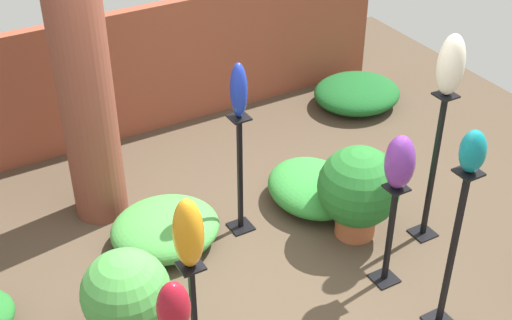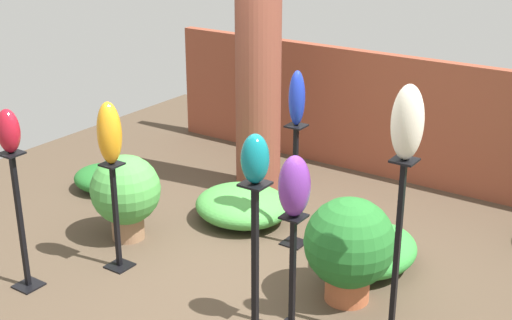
{
  "view_description": "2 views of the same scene",
  "coord_description": "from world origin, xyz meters",
  "views": [
    {
      "loc": [
        -2.3,
        -3.65,
        4.01
      ],
      "look_at": [
        -0.18,
        0.06,
        1.16
      ],
      "focal_mm": 50.0,
      "sensor_mm": 36.0,
      "label": 1
    },
    {
      "loc": [
        3.0,
        -4.27,
        3.04
      ],
      "look_at": [
        -0.08,
        0.24,
        0.94
      ],
      "focal_mm": 50.0,
      "sensor_mm": 36.0,
      "label": 2
    }
  ],
  "objects": [
    {
      "name": "pedestal_cobalt",
      "position": [
        0.02,
        0.7,
        0.52
      ],
      "size": [
        0.2,
        0.2,
        1.14
      ],
      "color": "black",
      "rests_on": "ground"
    },
    {
      "name": "brick_pillar",
      "position": [
        -0.95,
        1.56,
        1.35
      ],
      "size": [
        0.47,
        0.47,
        2.7
      ],
      "primitive_type": "cylinder",
      "color": "brown",
      "rests_on": "ground"
    },
    {
      "name": "pedestal_teal",
      "position": [
        0.78,
        -1.03,
        0.64
      ],
      "size": [
        0.2,
        0.2,
        1.38
      ],
      "color": "black",
      "rests_on": "ground"
    },
    {
      "name": "pedestal_ruby",
      "position": [
        -1.37,
        -1.15,
        0.53
      ],
      "size": [
        0.2,
        0.2,
        1.16
      ],
      "color": "black",
      "rests_on": "ground"
    },
    {
      "name": "art_vase_teal",
      "position": [
        0.78,
        -1.03,
        1.54
      ],
      "size": [
        0.17,
        0.18,
        0.31
      ],
      "primitive_type": "ellipsoid",
      "color": "#0F727A",
      "rests_on": "pedestal_teal"
    },
    {
      "name": "foliage_bed_center",
      "position": [
        -0.64,
        0.83,
        0.16
      ],
      "size": [
        0.94,
        0.86,
        0.33
      ],
      "primitive_type": "ellipsoid",
      "color": "#479942",
      "rests_on": "ground"
    },
    {
      "name": "art_vase_ruby",
      "position": [
        -1.37,
        -1.15,
        1.33
      ],
      "size": [
        0.18,
        0.17,
        0.34
      ],
      "primitive_type": "ellipsoid",
      "color": "maroon",
      "rests_on": "pedestal_ruby"
    },
    {
      "name": "foliage_bed_west",
      "position": [
        -2.3,
        0.62,
        0.13
      ],
      "size": [
        0.67,
        0.6,
        0.26
      ],
      "primitive_type": "ellipsoid",
      "color": "#236B28",
      "rests_on": "ground"
    },
    {
      "name": "pedestal_ivory",
      "position": [
        1.37,
        -0.17,
        0.64
      ],
      "size": [
        0.2,
        0.2,
        1.39
      ],
      "color": "black",
      "rests_on": "ground"
    },
    {
      "name": "art_vase_amber",
      "position": [
        -0.98,
        -0.5,
        1.21
      ],
      "size": [
        0.2,
        0.2,
        0.52
      ],
      "primitive_type": "ellipsoid",
      "color": "orange",
      "rests_on": "pedestal_amber"
    },
    {
      "name": "pedestal_amber",
      "position": [
        -0.98,
        -0.5,
        0.43
      ],
      "size": [
        0.2,
        0.2,
        0.95
      ],
      "color": "black",
      "rests_on": "ground"
    },
    {
      "name": "ground_plane",
      "position": [
        0.0,
        0.0,
        0.0
      ],
      "size": [
        8.0,
        8.0,
        0.0
      ],
      "primitive_type": "plane",
      "color": "#4C3D2D"
    },
    {
      "name": "art_vase_ivory",
      "position": [
        1.37,
        -0.17,
        1.64
      ],
      "size": [
        0.21,
        0.21,
        0.5
      ],
      "primitive_type": "ellipsoid",
      "color": "beige",
      "rests_on": "pedestal_ivory"
    },
    {
      "name": "foliage_bed_east",
      "position": [
        0.77,
        0.69,
        0.17
      ],
      "size": [
        0.78,
        0.92,
        0.34
      ],
      "primitive_type": "ellipsoid",
      "color": "#338C38",
      "rests_on": "ground"
    },
    {
      "name": "art_vase_cobalt",
      "position": [
        0.02,
        0.7,
        1.37
      ],
      "size": [
        0.14,
        0.15,
        0.48
      ],
      "primitive_type": "ellipsoid",
      "color": "#192D9E",
      "rests_on": "pedestal_cobalt"
    },
    {
      "name": "brick_wall_back",
      "position": [
        0.0,
        2.69,
        0.69
      ],
      "size": [
        5.6,
        0.12,
        1.38
      ],
      "primitive_type": "cube",
      "color": "brown",
      "rests_on": "ground"
    },
    {
      "name": "potted_plant_front_left",
      "position": [
        0.86,
        0.14,
        0.47
      ],
      "size": [
        0.71,
        0.71,
        0.85
      ],
      "color": "#B25B38",
      "rests_on": "ground"
    },
    {
      "name": "art_vase_violet",
      "position": [
        0.72,
        -0.46,
        1.14
      ],
      "size": [
        0.22,
        0.23,
        0.44
      ],
      "primitive_type": "ellipsoid",
      "color": "#6B2D8C",
      "rests_on": "pedestal_violet"
    },
    {
      "name": "potted_plant_near_pillar",
      "position": [
        -1.3,
        -0.06,
        0.46
      ],
      "size": [
        0.64,
        0.64,
        0.8
      ],
      "color": "#936B4C",
      "rests_on": "ground"
    },
    {
      "name": "pedestal_violet",
      "position": [
        0.72,
        -0.46,
        0.42
      ],
      "size": [
        0.2,
        0.2,
        0.92
      ],
      "color": "black",
      "rests_on": "ground"
    }
  ]
}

